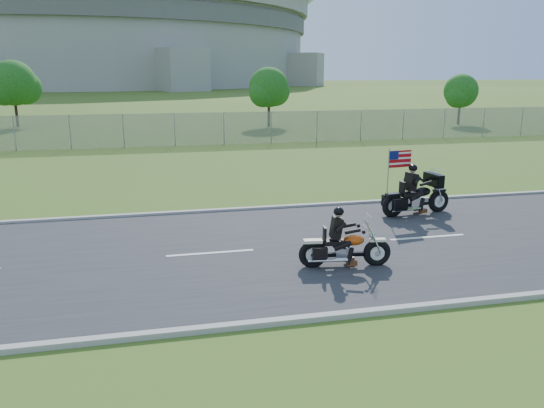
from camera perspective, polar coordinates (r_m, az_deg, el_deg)
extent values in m
plane|color=#314816|center=(13.85, 1.64, -4.86)|extent=(420.00, 420.00, 0.00)
cube|color=#28282B|center=(13.84, 1.64, -4.78)|extent=(120.00, 8.00, 0.04)
cube|color=#9E9B93|center=(17.62, -1.57, -0.48)|extent=(120.00, 0.18, 0.12)
cube|color=#9E9B93|center=(10.25, 7.30, -11.82)|extent=(120.00, 0.18, 0.12)
cube|color=gray|center=(32.92, -15.69, 7.58)|extent=(60.00, 0.03, 2.00)
cylinder|color=#A3A099|center=(183.53, -18.45, 15.28)|extent=(130.00, 130.00, 20.00)
cylinder|color=#605E5B|center=(183.87, -18.63, 17.45)|extent=(132.00, 132.00, 4.00)
cylinder|color=#A3A099|center=(184.38, -18.78, 19.31)|extent=(134.00, 134.00, 6.00)
cylinder|color=#382316|center=(43.79, -0.34, 9.98)|extent=(0.22, 0.22, 2.52)
sphere|color=#144B17|center=(43.69, -0.35, 12.45)|extent=(3.20, 3.20, 3.20)
sphere|color=#144B17|center=(44.31, 0.35, 12.01)|extent=(2.40, 2.40, 2.40)
sphere|color=#144B17|center=(43.20, -0.97, 11.84)|extent=(2.24, 2.24, 2.24)
cylinder|color=#382316|center=(48.01, -25.83, 9.13)|extent=(0.22, 0.22, 2.80)
sphere|color=#144B17|center=(47.92, -26.10, 11.62)|extent=(3.60, 3.60, 3.60)
sphere|color=#144B17|center=(48.30, -25.06, 11.26)|extent=(2.70, 2.70, 2.70)
sphere|color=#144B17|center=(47.64, -26.90, 10.92)|extent=(2.52, 2.52, 2.52)
cylinder|color=#382316|center=(47.99, 19.49, 9.39)|extent=(0.22, 0.22, 2.24)
sphere|color=#144B17|center=(47.90, 19.65, 11.39)|extent=(2.80, 2.80, 2.80)
sphere|color=#144B17|center=(48.56, 19.93, 11.02)|extent=(2.10, 2.10, 2.10)
sphere|color=#144B17|center=(47.36, 19.33, 10.91)|extent=(1.96, 1.96, 1.96)
torus|color=black|center=(12.78, 11.21, -5.15)|extent=(0.68, 0.25, 0.67)
torus|color=black|center=(12.46, 4.40, -5.43)|extent=(0.68, 0.25, 0.67)
ellipsoid|color=#CF490F|center=(12.54, 8.78, -3.87)|extent=(0.54, 0.35, 0.25)
cube|color=black|center=(12.45, 6.68, -4.10)|extent=(0.53, 0.34, 0.11)
cube|color=black|center=(12.36, 6.93, -2.54)|extent=(0.26, 0.39, 0.49)
sphere|color=black|center=(12.26, 7.19, -0.81)|extent=(0.27, 0.27, 0.24)
cube|color=silver|center=(12.50, 10.46, -1.92)|extent=(0.09, 0.41, 0.36)
torus|color=black|center=(18.04, 17.46, 0.31)|extent=(0.77, 0.29, 0.75)
torus|color=black|center=(17.04, 12.86, -0.19)|extent=(0.77, 0.29, 0.75)
ellipsoid|color=black|center=(17.58, 15.90, 1.29)|extent=(0.61, 0.40, 0.29)
cube|color=black|center=(17.28, 14.48, 1.03)|extent=(0.60, 0.38, 0.12)
cube|color=black|center=(17.23, 14.70, 2.33)|extent=(0.30, 0.44, 0.56)
sphere|color=black|center=(17.17, 14.93, 3.77)|extent=(0.31, 0.31, 0.28)
cube|color=black|center=(17.74, 16.99, 2.51)|extent=(0.34, 0.84, 0.41)
cube|color=#B70C11|center=(17.09, 13.61, 4.74)|extent=(0.81, 0.14, 0.53)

